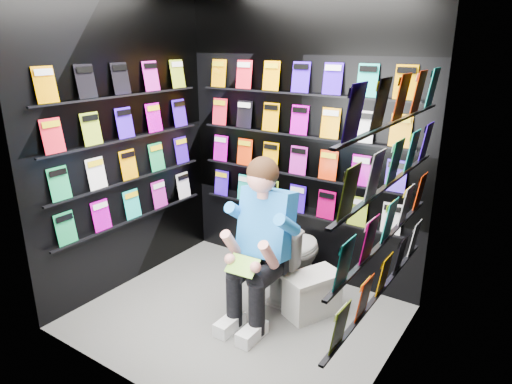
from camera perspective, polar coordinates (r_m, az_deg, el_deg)
The scene contains 13 objects.
floor at distance 3.89m, azimuth -2.37°, elevation -15.32°, with size 2.40×2.40×0.00m, color slate.
wall_back at distance 4.17m, azimuth 5.59°, elevation 6.43°, with size 2.40×0.04×2.60m, color black.
wall_front at distance 2.65m, azimuth -15.62°, elevation -1.21°, with size 2.40×0.04×2.60m, color black.
wall_left at distance 4.16m, azimuth -16.13°, elevation 5.75°, with size 0.04×2.00×2.60m, color black.
wall_right at distance 2.83m, azimuth 17.26°, elevation -0.12°, with size 0.04×2.00×2.60m, color black.
comics_back at distance 4.15m, azimuth 5.39°, elevation 6.42°, with size 2.10×0.06×1.37m, color #EE3409, non-canonical shape.
comics_left at distance 4.14m, azimuth -15.87°, elevation 5.78°, with size 0.06×1.70×1.37m, color #EE3409, non-canonical shape.
comics_right at distance 2.84m, azimuth 16.69°, elevation 0.08°, with size 0.06×1.70×1.37m, color #EE3409, non-canonical shape.
toilet at distance 4.06m, azimuth 4.39°, elevation -7.86°, with size 0.42×0.75×0.73m, color white.
longbox at distance 3.87m, azimuth 7.04°, elevation -12.77°, with size 0.24×0.44×0.33m, color silver.
longbox_lid at distance 3.78m, azimuth 7.15°, elevation -10.40°, with size 0.27×0.46×0.03m, color silver.
reader at distance 3.59m, azimuth 1.52°, elevation -4.05°, with size 0.55×0.80×1.48m, color #267DE2, non-canonical shape.
held_comic at distance 3.41m, azimuth -1.71°, elevation -9.18°, with size 0.24×0.01×0.17m, color green.
Camera 1 is at (1.94, -2.60, 2.16)m, focal length 32.00 mm.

